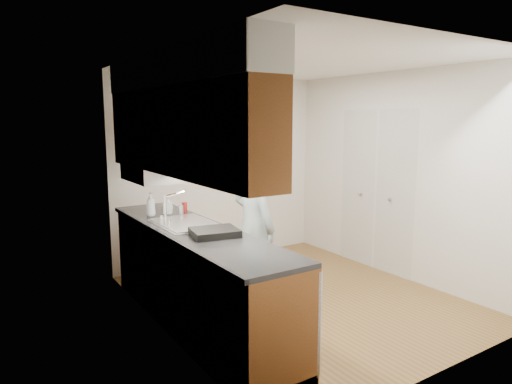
% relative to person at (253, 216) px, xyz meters
% --- Properties ---
extents(floor, '(3.50, 3.50, 0.00)m').
position_rel_person_xyz_m(floor, '(0.49, -0.13, -0.95)').
color(floor, brown).
rests_on(floor, ground).
extents(ceiling, '(3.50, 3.50, 0.00)m').
position_rel_person_xyz_m(ceiling, '(0.49, -0.13, 1.55)').
color(ceiling, white).
rests_on(ceiling, wall_left).
extents(wall_left, '(0.02, 3.50, 2.50)m').
position_rel_person_xyz_m(wall_left, '(-1.01, -0.13, 0.30)').
color(wall_left, silver).
rests_on(wall_left, floor).
extents(wall_right, '(0.02, 3.50, 2.50)m').
position_rel_person_xyz_m(wall_right, '(1.99, -0.13, 0.30)').
color(wall_right, silver).
rests_on(wall_right, floor).
extents(wall_back, '(3.00, 0.02, 2.50)m').
position_rel_person_xyz_m(wall_back, '(0.49, 1.62, 0.30)').
color(wall_back, silver).
rests_on(wall_back, floor).
extents(counter, '(0.64, 2.80, 1.30)m').
position_rel_person_xyz_m(counter, '(-0.71, -0.13, -0.46)').
color(counter, brown).
rests_on(counter, floor).
extents(upper_cabinets, '(0.47, 2.80, 1.21)m').
position_rel_person_xyz_m(upper_cabinets, '(-0.85, -0.09, 1.00)').
color(upper_cabinets, brown).
rests_on(upper_cabinets, wall_left).
extents(closet_door, '(0.02, 1.22, 2.05)m').
position_rel_person_xyz_m(closet_door, '(1.97, 0.17, 0.07)').
color(closet_door, white).
rests_on(closet_door, wall_right).
extents(floor_mat, '(0.59, 0.97, 0.02)m').
position_rel_person_xyz_m(floor_mat, '(0.00, 0.00, -0.94)').
color(floor_mat, slate).
rests_on(floor_mat, floor).
extents(person, '(0.48, 0.68, 1.87)m').
position_rel_person_xyz_m(person, '(0.00, 0.00, 0.00)').
color(person, '#8FA6AE').
rests_on(person, floor_mat).
extents(soap_bottle_a, '(0.12, 0.12, 0.25)m').
position_rel_person_xyz_m(soap_bottle_a, '(-0.86, 0.62, 0.11)').
color(soap_bottle_a, silver).
rests_on(soap_bottle_a, counter).
extents(soap_bottle_b, '(0.12, 0.12, 0.19)m').
position_rel_person_xyz_m(soap_bottle_b, '(-0.66, 0.64, 0.08)').
color(soap_bottle_b, silver).
rests_on(soap_bottle_b, counter).
extents(soap_bottle_c, '(0.17, 0.17, 0.16)m').
position_rel_person_xyz_m(soap_bottle_c, '(-0.65, 0.69, 0.07)').
color(soap_bottle_c, silver).
rests_on(soap_bottle_c, counter).
extents(soda_can, '(0.08, 0.08, 0.11)m').
position_rel_person_xyz_m(soda_can, '(-0.49, 0.61, 0.04)').
color(soda_can, '#AB201D').
rests_on(soda_can, counter).
extents(steel_can, '(0.08, 0.08, 0.11)m').
position_rel_person_xyz_m(steel_can, '(-0.59, 0.47, 0.04)').
color(steel_can, '#A5A5AA').
rests_on(steel_can, counter).
extents(dish_rack, '(0.44, 0.39, 0.06)m').
position_rel_person_xyz_m(dish_rack, '(-0.69, -0.46, 0.02)').
color(dish_rack, black).
rests_on(dish_rack, counter).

